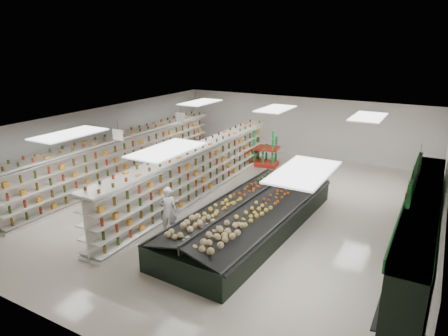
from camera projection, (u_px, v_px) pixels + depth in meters
The scene contains 16 objects.
floor at pixel (233, 204), 15.55m from camera, with size 16.00×16.00×0.00m, color beige.
ceiling at pixel (234, 124), 14.56m from camera, with size 14.00×16.00×0.02m, color white.
wall_back at pixel (302, 127), 21.69m from camera, with size 14.00×0.02×3.20m, color silver.
wall_front at pixel (55, 265), 8.42m from camera, with size 14.00×0.02×3.20m, color silver.
wall_left at pixel (99, 143), 18.32m from camera, with size 0.02×16.00×3.20m, color silver.
wall_right at pixel (442, 200), 11.79m from camera, with size 0.02×16.00×3.20m, color silver.
produce_wall_case at pixel (419, 228), 10.88m from camera, with size 0.93×8.00×2.20m.
aisle_sign_near at pixel (118, 135), 14.81m from camera, with size 0.52×0.06×0.75m.
aisle_sign_far at pixel (181, 117), 18.13m from camera, with size 0.52×0.06×0.75m.
hortifruti_banner at pixel (415, 177), 10.58m from camera, with size 0.12×3.20×0.95m.
gondola_left at pixel (125, 159), 17.97m from camera, with size 1.00×12.35×2.14m.
gondola_center at pixel (198, 174), 16.16m from camera, with size 1.11×11.93×2.07m.
produce_island at pixel (251, 215), 13.36m from camera, with size 3.24×8.01×1.18m.
soda_endcap at pixel (265, 149), 20.08m from camera, with size 1.48×1.10×1.76m.
shopper_main at pixel (168, 211), 12.96m from camera, with size 0.61×0.40×1.66m, color silver.
shopper_background at pixel (213, 154), 19.77m from camera, with size 0.72×0.44×1.47m, color #967C5C.
Camera 1 is at (6.72, -12.69, 6.13)m, focal length 32.00 mm.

